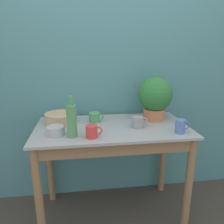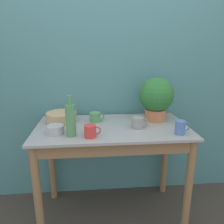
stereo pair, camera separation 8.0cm
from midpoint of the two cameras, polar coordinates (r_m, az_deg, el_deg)
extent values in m
cube|color=teal|center=(2.07, 0.16, 9.08)|extent=(6.00, 0.05, 2.40)
cylinder|color=#846647|center=(1.78, -17.50, -20.62)|extent=(0.06, 0.06, 0.83)
cylinder|color=#846647|center=(1.89, 20.50, -18.39)|extent=(0.06, 0.06, 0.83)
cylinder|color=#846647|center=(2.24, -14.55, -12.13)|extent=(0.06, 0.06, 0.83)
cylinder|color=#846647|center=(2.33, 14.66, -10.93)|extent=(0.06, 0.06, 0.83)
cube|color=#846647|center=(1.55, 2.42, -9.64)|extent=(1.13, 0.02, 0.10)
cube|color=#93999E|center=(1.78, 1.28, -4.02)|extent=(1.23, 0.66, 0.02)
cylinder|color=#B7704C|center=(1.97, 12.37, -0.63)|extent=(0.19, 0.19, 0.10)
sphere|color=#286B33|center=(1.92, 12.69, 4.40)|extent=(0.30, 0.30, 0.30)
cylinder|color=tan|center=(1.90, -11.92, -1.39)|extent=(0.25, 0.25, 0.09)
cylinder|color=#4C8C59|center=(1.57, -9.32, -2.24)|extent=(0.07, 0.07, 0.23)
cylinder|color=#4C8C59|center=(1.53, -9.58, 3.06)|extent=(0.03, 0.03, 0.07)
cylinder|color=gray|center=(1.74, 7.99, -2.74)|extent=(0.09, 0.09, 0.09)
torus|color=gray|center=(1.76, 9.59, -2.55)|extent=(0.06, 0.01, 0.06)
cylinder|color=#4C70B7|center=(1.69, 18.66, -3.86)|extent=(0.07, 0.07, 0.10)
torus|color=#4C70B7|center=(1.71, 19.96, -3.63)|extent=(0.07, 0.01, 0.07)
cylinder|color=#C63838|center=(1.56, -4.27, -5.03)|extent=(0.08, 0.08, 0.09)
torus|color=#C63838|center=(1.55, -2.54, -4.83)|extent=(0.06, 0.01, 0.06)
cylinder|color=#4C935B|center=(1.88, -3.24, -1.35)|extent=(0.09, 0.09, 0.08)
torus|color=#4C935B|center=(1.88, -1.69, -1.19)|extent=(0.06, 0.01, 0.06)
cylinder|color=#A8A8B2|center=(1.66, -13.26, -4.52)|extent=(0.13, 0.13, 0.06)
camera|label=1|loc=(0.04, -88.69, 0.38)|focal=35.00mm
camera|label=2|loc=(0.04, 91.31, -0.38)|focal=35.00mm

